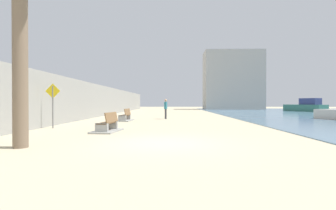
% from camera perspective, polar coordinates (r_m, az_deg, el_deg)
% --- Properties ---
extents(ground_plane, '(120.00, 120.00, 0.00)m').
position_cam_1_polar(ground_plane, '(27.40, 0.25, -2.50)').
color(ground_plane, '#C6B793').
extents(seawall, '(0.80, 64.00, 3.27)m').
position_cam_1_polar(seawall, '(28.47, -15.02, 0.89)').
color(seawall, '#9E9E99').
rests_on(seawall, ground).
extents(bench_near, '(1.31, 2.20, 0.98)m').
position_cam_1_polar(bench_near, '(13.40, -13.10, -4.74)').
color(bench_near, '#9E9E99').
rests_on(bench_near, ground).
extents(bench_far, '(1.24, 2.17, 0.98)m').
position_cam_1_polar(bench_far, '(20.90, -9.40, -2.83)').
color(bench_far, '#9E9E99').
rests_on(bench_far, ground).
extents(person_walking, '(0.28, 0.50, 1.78)m').
position_cam_1_polar(person_walking, '(23.01, -0.51, -0.47)').
color(person_walking, '#333338').
rests_on(person_walking, ground).
extents(boat_mid_bay, '(4.67, 6.92, 2.09)m').
position_cam_1_polar(boat_mid_bay, '(46.93, 27.93, -0.29)').
color(boat_mid_bay, '#337060').
rests_on(boat_mid_bay, water_bay).
extents(pedestrian_sign, '(0.85, 0.08, 2.54)m').
position_cam_1_polar(pedestrian_sign, '(16.15, -23.91, 0.92)').
color(pedestrian_sign, slate).
rests_on(pedestrian_sign, ground).
extents(harbor_building, '(12.00, 6.00, 12.19)m').
position_cam_1_polar(harbor_building, '(56.98, 13.97, 5.22)').
color(harbor_building, '#ADAAA3').
rests_on(harbor_building, ground).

